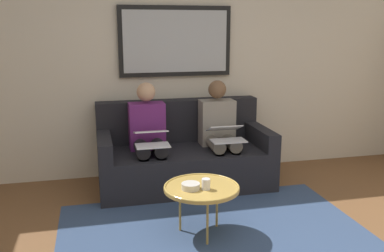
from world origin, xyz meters
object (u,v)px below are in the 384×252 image
laptop_silver (226,134)px  laptop_white (152,138)px  framed_mirror (175,41)px  person_left (219,130)px  person_right (148,134)px  bowl (191,186)px  couch (183,156)px  coffee_table (202,188)px  cup (206,184)px

laptop_silver → laptop_white: bearing=0.6°
framed_mirror → person_left: framed_mirror is taller
framed_mirror → person_right: 1.12m
laptop_white → person_left: bearing=-162.5°
framed_mirror → laptop_white: size_ratio=3.80×
framed_mirror → person_right: size_ratio=1.13×
framed_mirror → bowl: (0.21, 1.63, -1.10)m
bowl → person_left: bearing=-117.1°
framed_mirror → person_right: (0.39, 0.46, -0.94)m
bowl → framed_mirror: bearing=-97.3°
bowl → laptop_silver: bearing=-122.7°
couch → laptop_white: bearing=38.8°
laptop_white → framed_mirror: bearing=-119.1°
bowl → laptop_white: 0.96m
coffee_table → bowl: 0.11m
person_right → laptop_white: bearing=90.0°
framed_mirror → bowl: 1.98m
couch → coffee_table: (0.11, 1.22, 0.10)m
coffee_table → person_right: 1.20m
laptop_silver → person_right: person_right is taller
bowl → couch: bearing=-99.5°
person_left → laptop_white: 0.82m
laptop_silver → framed_mirror: bearing=-60.6°
couch → laptop_silver: couch is taller
person_right → laptop_white: person_right is taller
laptop_silver → laptop_white: 0.79m
person_right → couch: bearing=-170.2°
coffee_table → cup: size_ratio=6.98×
person_left → person_right: same height
bowl → person_left: 1.33m
cup → person_right: bearing=-75.9°
person_left → laptop_white: size_ratio=3.37×
laptop_silver → person_right: bearing=-17.0°
couch → bowl: 1.27m
laptop_white → bowl: bearing=101.2°
cup → couch: bearing=-94.0°
couch → person_left: size_ratio=1.62×
person_left → laptop_white: (0.79, 0.25, 0.02)m
bowl → person_right: 1.20m
framed_mirror → coffee_table: 1.97m
cup → laptop_white: 1.02m
cup → bowl: 0.13m
couch → person_right: (0.39, 0.07, 0.30)m
couch → framed_mirror: (0.00, -0.39, 1.24)m
person_left → framed_mirror: bearing=-49.3°
framed_mirror → cup: framed_mirror is taller
person_left → bowl: bearing=62.9°
person_right → framed_mirror: bearing=-130.7°
laptop_silver → coffee_table: bearing=61.1°
coffee_table → laptop_white: laptop_white is taller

